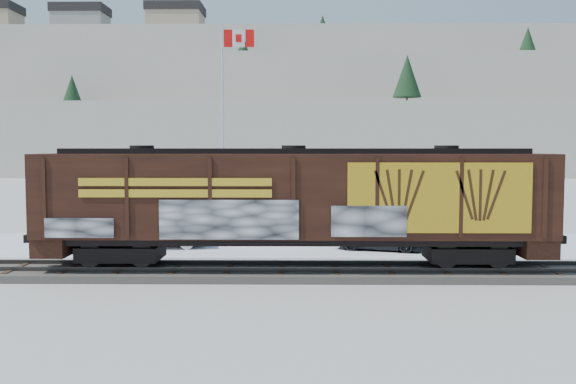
{
  "coord_description": "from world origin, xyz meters",
  "views": [
    {
      "loc": [
        2.53,
        -23.92,
        4.82
      ],
      "look_at": [
        2.18,
        3.0,
        2.94
      ],
      "focal_mm": 40.0,
      "sensor_mm": 36.0,
      "label": 1
    }
  ],
  "objects_px": {
    "flagpole": "(225,155)",
    "car_silver": "(190,226)",
    "hopper_railcar": "(294,200)",
    "car_white": "(160,232)",
    "car_dark": "(379,237)"
  },
  "relations": [
    {
      "from": "flagpole",
      "to": "car_silver",
      "type": "distance_m",
      "value": 6.8
    },
    {
      "from": "hopper_railcar",
      "to": "car_white",
      "type": "xyz_separation_m",
      "value": [
        -6.41,
        6.28,
        -2.09
      ]
    },
    {
      "from": "hopper_railcar",
      "to": "car_white",
      "type": "distance_m",
      "value": 9.22
    },
    {
      "from": "hopper_railcar",
      "to": "car_white",
      "type": "height_order",
      "value": "hopper_railcar"
    },
    {
      "from": "hopper_railcar",
      "to": "car_dark",
      "type": "distance_m",
      "value": 7.51
    },
    {
      "from": "flagpole",
      "to": "car_dark",
      "type": "xyz_separation_m",
      "value": [
        8.07,
        -7.62,
        -3.74
      ]
    },
    {
      "from": "flagpole",
      "to": "car_white",
      "type": "xyz_separation_m",
      "value": [
        -2.32,
        -7.3,
        -3.61
      ]
    },
    {
      "from": "flagpole",
      "to": "hopper_railcar",
      "type": "bearing_deg",
      "value": -73.24
    },
    {
      "from": "flagpole",
      "to": "car_silver",
      "type": "xyz_separation_m",
      "value": [
        -1.11,
        -5.72,
        -3.51
      ]
    },
    {
      "from": "hopper_railcar",
      "to": "car_silver",
      "type": "distance_m",
      "value": 9.63
    },
    {
      "from": "hopper_railcar",
      "to": "car_dark",
      "type": "bearing_deg",
      "value": 56.23
    },
    {
      "from": "car_silver",
      "to": "car_white",
      "type": "bearing_deg",
      "value": 138.45
    },
    {
      "from": "flagpole",
      "to": "car_white",
      "type": "relative_size",
      "value": 2.61
    },
    {
      "from": "flagpole",
      "to": "car_white",
      "type": "distance_m",
      "value": 8.47
    },
    {
      "from": "car_dark",
      "to": "flagpole",
      "type": "bearing_deg",
      "value": 62.45
    }
  ]
}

